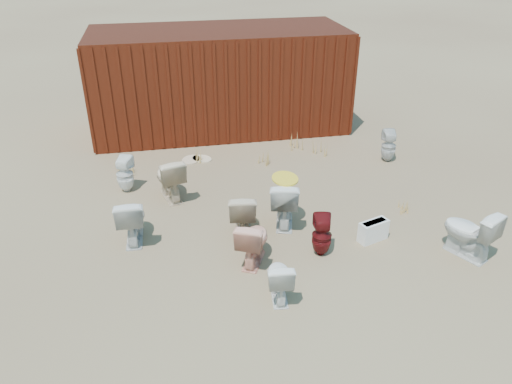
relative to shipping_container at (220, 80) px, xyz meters
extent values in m
plane|color=brown|center=(0.00, -5.20, -1.20)|extent=(100.00, 100.00, 0.00)
cube|color=#43160B|center=(0.00, 0.00, 0.00)|extent=(6.00, 2.40, 2.40)
imported|color=silver|center=(-2.09, -4.83, -0.80)|extent=(0.47, 0.80, 0.81)
imported|color=#EEA289|center=(-0.28, -5.79, -0.82)|extent=(0.69, 0.84, 0.75)
imported|color=white|center=(-0.09, -6.67, -0.88)|extent=(0.43, 0.67, 0.65)
imported|color=#5E1012|center=(0.80, -5.80, -0.86)|extent=(0.37, 0.37, 0.68)
imported|color=silver|center=(3.01, -6.25, -0.79)|extent=(0.78, 0.94, 0.83)
imported|color=white|center=(-2.26, -3.07, -0.84)|extent=(0.42, 0.43, 0.71)
imported|color=beige|center=(-1.43, -3.52, -0.78)|extent=(0.65, 0.91, 0.84)
imported|color=tan|center=(-0.30, -4.99, -0.80)|extent=(0.57, 0.85, 0.80)
imported|color=silver|center=(0.45, -4.81, -0.77)|extent=(0.67, 0.93, 0.86)
imported|color=silver|center=(3.28, -2.75, -0.85)|extent=(0.36, 0.37, 0.69)
ellipsoid|color=yellow|center=(0.45, -4.81, -0.33)|extent=(0.43, 0.54, 0.02)
cube|color=white|center=(1.75, -5.59, -1.02)|extent=(0.54, 0.35, 0.35)
ellipsoid|color=beige|center=(-0.92, -1.91, -1.19)|extent=(0.55, 0.61, 0.02)
ellipsoid|color=beige|center=(-0.68, -1.91, -1.19)|extent=(0.58, 0.59, 0.02)
cone|color=#AE8945|center=(-2.31, -2.31, -1.03)|extent=(0.36, 0.36, 0.33)
cone|color=#AE8945|center=(0.60, -2.38, -1.05)|extent=(0.32, 0.32, 0.30)
cone|color=#AE8945|center=(1.94, -2.14, -1.04)|extent=(0.36, 0.36, 0.33)
cone|color=#AE8945|center=(-0.74, -1.98, -1.05)|extent=(0.30, 0.30, 0.29)
cone|color=#AE8945|center=(1.52, -1.70, -1.03)|extent=(0.34, 0.34, 0.34)
cone|color=#AE8945|center=(2.70, -4.78, -1.10)|extent=(0.28, 0.28, 0.21)
camera|label=1|loc=(-1.44, -11.91, 3.42)|focal=35.00mm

